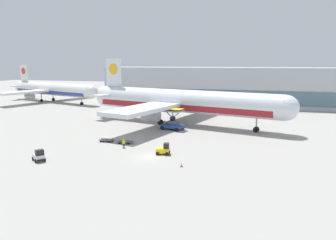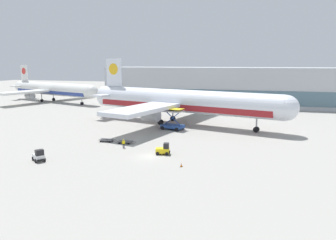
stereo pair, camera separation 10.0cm
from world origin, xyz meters
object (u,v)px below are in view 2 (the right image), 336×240
baggage_dolly_lead (107,140)px  scissor_lift_loader (173,121)px  baggage_tug_mid (39,156)px  baggage_dolly_second (125,142)px  airplane_main (178,102)px  traffic_cone_near (181,165)px  airplane_distant (52,89)px  ground_crew_near (124,143)px  baggage_tug_foreground (164,149)px

baggage_dolly_lead → scissor_lift_loader: bearing=55.5°
baggage_tug_mid → baggage_dolly_second: (8.78, 14.74, -0.49)m
airplane_main → traffic_cone_near: (9.28, -34.49, -5.51)m
airplane_distant → traffic_cone_near: 97.62m
scissor_lift_loader → baggage_tug_mid: 33.74m
airplane_main → ground_crew_near: 27.25m
baggage_dolly_second → baggage_dolly_lead: bearing=173.4°
ground_crew_near → baggage_tug_mid: bearing=-175.0°
scissor_lift_loader → baggage_dolly_lead: scissor_lift_loader is taller
airplane_distant → baggage_tug_foreground: 90.19m
baggage_dolly_second → ground_crew_near: 3.58m
airplane_distant → baggage_tug_mid: 85.41m
baggage_dolly_second → airplane_distant: bearing=132.4°
baggage_dolly_second → traffic_cone_near: (14.20, -11.28, -0.06)m
baggage_dolly_lead → ground_crew_near: ground_crew_near is taller
baggage_tug_mid → ground_crew_near: size_ratio=1.67×
baggage_dolly_second → traffic_cone_near: bearing=-41.1°
baggage_tug_foreground → traffic_cone_near: (4.62, -5.91, -0.55)m
ground_crew_near → traffic_cone_near: bearing=-75.3°
baggage_tug_foreground → traffic_cone_near: bearing=-62.6°
scissor_lift_loader → traffic_cone_near: size_ratio=8.62×
baggage_tug_mid → baggage_dolly_second: bearing=96.5°
ground_crew_near → baggage_dolly_lead: bearing=101.8°
scissor_lift_loader → baggage_tug_mid: bearing=-100.4°
baggage_tug_foreground → ground_crew_near: 8.68m
traffic_cone_near → baggage_tug_mid: bearing=-171.4°
baggage_tug_foreground → baggage_dolly_second: 10.99m
baggage_tug_foreground → traffic_cone_near: size_ratio=3.96×
baggage_tug_mid → ground_crew_near: baggage_tug_mid is taller
airplane_main → baggage_tug_foreground: size_ratio=21.39×
airplane_main → baggage_dolly_lead: airplane_main is taller
scissor_lift_loader → baggage_tug_foreground: (4.09, -21.18, -1.07)m
airplane_main → airplane_distant: (-61.15, 32.94, -0.76)m
airplane_main → scissor_lift_loader: (0.57, -7.40, -3.89)m
baggage_tug_foreground → ground_crew_near: size_ratio=1.58×
airplane_distant → ground_crew_near: (57.38, -59.49, -4.10)m
airplane_distant → baggage_dolly_lead: (52.06, -55.86, -4.69)m
baggage_tug_mid → traffic_cone_near: size_ratio=4.17×
airplane_distant → ground_crew_near: airplane_distant is taller
baggage_tug_foreground → baggage_tug_mid: size_ratio=0.95×
airplane_distant → baggage_tug_foreground: airplane_distant is taller
traffic_cone_near → airplane_main: bearing=105.1°
ground_crew_near → airplane_distant: bearing=90.0°
baggage_tug_mid → baggage_dolly_second: 17.17m
scissor_lift_loader → baggage_tug_mid: (-14.27, -30.55, -1.07)m
airplane_main → baggage_dolly_second: size_ratio=15.25×
airplane_main → baggage_dolly_lead: size_ratio=15.25×
airplane_main → airplane_distant: airplane_main is taller
traffic_cone_near → ground_crew_near: bearing=148.7°
airplane_distant → baggage_dolly_lead: size_ratio=13.06×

